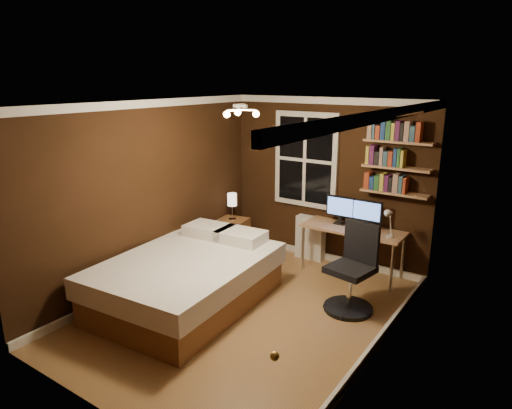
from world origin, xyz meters
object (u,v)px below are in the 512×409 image
Objects in this scene: monitor_right at (367,215)px; office_chair at (352,277)px; nightstand at (233,236)px; monitor_left at (340,210)px; bed at (188,279)px; bedside_lamp at (232,207)px; desk at (353,232)px; radiator at (310,238)px; desk_lamp at (389,223)px.

monitor_right is 0.40× the size of office_chair.
office_chair is (2.37, -0.70, 0.15)m from nightstand.
monitor_left is at bearing 132.42° from office_chair.
bed is at bearing -79.63° from nightstand.
bedside_lamp reaches higher than desk.
monitor_left is (1.70, 0.37, 0.13)m from bedside_lamp.
monitor_right reaches higher than bed.
nightstand is 2.23m from monitor_right.
monitor_left is at bearing -10.90° from radiator.
monitor_left is 1.35m from office_chair.
office_chair is at bearing -98.54° from desk_lamp.
office_chair is (1.19, -1.17, 0.08)m from radiator.
desk_lamp is at bearing -29.70° from monitor_right.
desk is at bearing -12.88° from radiator.
desk_lamp is at bearing -13.83° from radiator.
bed is 2.72m from desk_lamp.
bedside_lamp is 0.64× the size of radiator.
bed is at bearing -70.33° from bedside_lamp.
radiator is at bearing 167.12° from desk.
bed is 5.42× the size of monitor_left.
bedside_lamp is 2.51m from desk_lamp.
desk_lamp is (1.32, -0.32, 0.57)m from radiator.
bed is 5.46× the size of bedside_lamp.
office_chair is at bearing -66.75° from desk.
bedside_lamp is at bearing -167.80° from monitor_left.
desk_lamp reaches higher than desk.
desk_lamp reaches higher than monitor_right.
monitor_left is at bearing 2.91° from nightstand.
bed is 2.64m from monitor_right.
monitor_left is (-0.24, 0.07, 0.27)m from desk.
desk is 0.64m from desk_lamp.
radiator is 0.83m from desk.
bed is 2.43m from monitor_left.
desk is at bearing 52.75° from bed.
bed is 5.40× the size of desk_lamp.
desk is at bearing -156.08° from monitor_right.
monitor_left is at bearing 12.20° from bedside_lamp.
radiator is at bearing 21.70° from bedside_lamp.
monitor_left is at bearing 164.27° from desk_lamp.
nightstand is at bearing -176.68° from desk_lamp.
bed is at bearing -123.09° from desk.
bedside_lamp is at bearing 105.51° from bed.
bedside_lamp is at bearing -170.07° from monitor_right.
monitor_right is at bearing 114.42° from office_chair.
desk_lamp is (1.88, 1.88, 0.59)m from bed.
desk is at bearing 164.87° from desk_lamp.
desk is at bearing 123.80° from office_chair.
bed reaches higher than nightstand.
nightstand is 0.51× the size of office_chair.
radiator is (0.56, 2.20, 0.01)m from bed.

